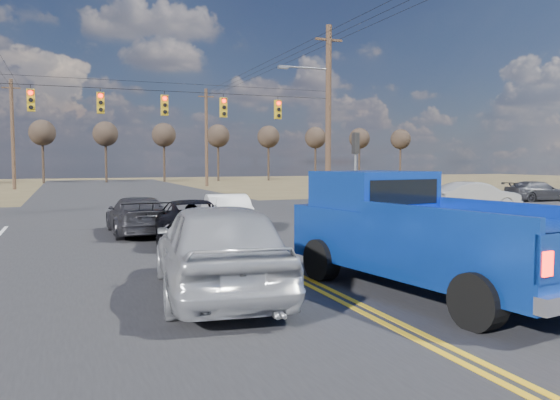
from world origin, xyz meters
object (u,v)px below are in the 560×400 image
object	(u,v)px
cross_car_east_near	(475,196)
cross_car_east_far	(537,191)
pickup_truck	(421,234)
dgrey_car_queue	(137,216)
white_car_queue	(225,212)
silver_suv	(218,247)
black_suv	(190,221)

from	to	relation	value
cross_car_east_near	cross_car_east_far	world-z (taller)	cross_car_east_near
pickup_truck	dgrey_car_queue	distance (m)	11.37
dgrey_car_queue	cross_car_east_far	xyz separation A→B (m)	(25.75, 7.02, -0.02)
white_car_queue	cross_car_east_near	distance (m)	14.46
pickup_truck	silver_suv	size ratio (longest dim) A/B	1.20
dgrey_car_queue	cross_car_east_near	bearing A→B (deg)	-170.81
pickup_truck	white_car_queue	world-z (taller)	pickup_truck
white_car_queue	cross_car_east_far	world-z (taller)	white_car_queue
pickup_truck	dgrey_car_queue	bearing A→B (deg)	101.58
silver_suv	black_suv	xyz separation A→B (m)	(0.97, 7.00, -0.24)
silver_suv	dgrey_car_queue	distance (m)	9.44
white_car_queue	black_suv	bearing A→B (deg)	60.69
silver_suv	white_car_queue	size ratio (longest dim) A/B	1.31
silver_suv	cross_car_east_near	bearing A→B (deg)	-136.83
silver_suv	dgrey_car_queue	xyz separation A→B (m)	(-0.34, 9.43, -0.25)
black_suv	white_car_queue	size ratio (longest dim) A/B	1.18
black_suv	cross_car_east_near	bearing A→B (deg)	-155.90
silver_suv	dgrey_car_queue	bearing A→B (deg)	-81.01
white_car_queue	dgrey_car_queue	xyz separation A→B (m)	(-3.15, 0.00, -0.02)
black_suv	dgrey_car_queue	bearing A→B (deg)	-56.39
pickup_truck	white_car_queue	xyz separation A→B (m)	(-0.90, 10.61, -0.45)
pickup_truck	cross_car_east_near	size ratio (longest dim) A/B	1.43
silver_suv	cross_car_east_near	world-z (taller)	silver_suv
black_suv	silver_suv	bearing A→B (deg)	87.48
black_suv	cross_car_east_far	bearing A→B (deg)	-153.51
pickup_truck	white_car_queue	bearing A→B (deg)	85.56
cross_car_east_far	pickup_truck	bearing A→B (deg)	130.79
pickup_truck	cross_car_east_near	xyz separation A→B (m)	(13.25, 13.61, -0.38)
cross_car_east_far	cross_car_east_near	bearing A→B (deg)	117.14
white_car_queue	cross_car_east_far	bearing A→B (deg)	-154.95
silver_suv	dgrey_car_queue	world-z (taller)	silver_suv
cross_car_east_near	cross_car_east_far	bearing A→B (deg)	-56.60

